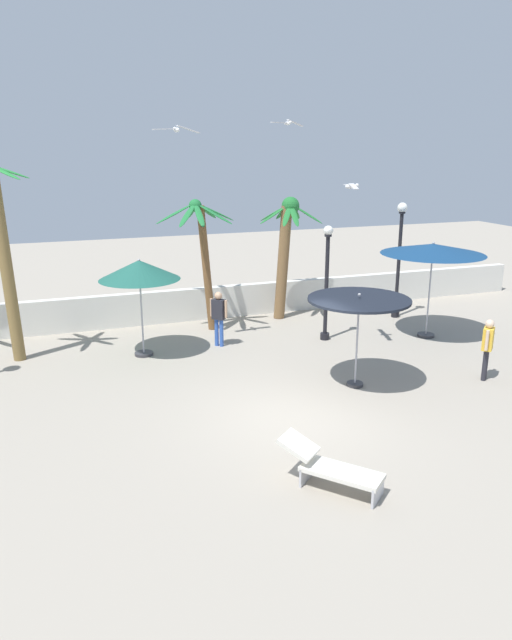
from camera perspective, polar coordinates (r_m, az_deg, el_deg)
ground_plane at (r=13.34m, az=4.18°, el=-9.04°), size 56.00×56.00×0.00m
boundary_wall at (r=20.41m, az=-5.01°, el=1.62°), size 25.20×0.30×1.09m
patio_umbrella_0 at (r=18.69m, az=16.64°, el=6.50°), size 3.12×3.12×2.97m
patio_umbrella_1 at (r=16.57m, az=-11.15°, el=4.68°), size 2.24×2.24×2.78m
patio_umbrella_2 at (r=14.35m, az=9.87°, el=1.59°), size 2.46×2.46×2.37m
palm_tree_0 at (r=18.66m, az=-5.23°, el=7.27°), size 2.50×2.50×4.18m
palm_tree_2 at (r=17.07m, az=-23.29°, el=7.16°), size 1.89×1.94×5.53m
palm_tree_3 at (r=20.09m, az=2.87°, el=7.42°), size 2.21×2.21×4.13m
lamp_post_1 at (r=20.76m, az=13.61°, el=6.33°), size 0.33×0.33×3.93m
lamp_post_2 at (r=17.91m, az=6.80°, el=3.83°), size 0.29×0.29×3.49m
lounge_chair_0 at (r=10.60m, az=7.09°, el=-13.78°), size 1.62×1.75×0.81m
guest_1 at (r=15.96m, az=21.36°, el=-2.14°), size 0.43×0.42×1.59m
guest_2 at (r=17.42m, az=-3.61°, el=0.62°), size 0.43×0.42×1.65m
seagull_0 at (r=21.54m, az=3.07°, el=18.39°), size 1.36×0.51×0.22m
seagull_1 at (r=16.44m, az=9.17°, el=12.59°), size 0.42×1.15×0.14m
seagull_2 at (r=16.47m, az=-7.65°, el=17.69°), size 1.29×0.38×0.20m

